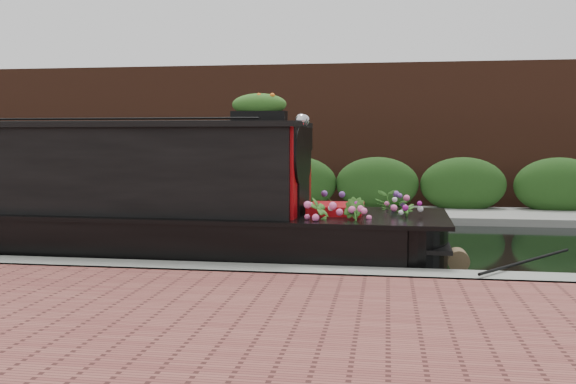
# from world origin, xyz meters

# --- Properties ---
(ground) EXTENTS (80.00, 80.00, 0.00)m
(ground) POSITION_xyz_m (0.00, 0.00, 0.00)
(ground) COLOR black
(ground) RESTS_ON ground
(near_bank_coping) EXTENTS (40.00, 0.60, 0.50)m
(near_bank_coping) POSITION_xyz_m (0.00, -3.30, 0.00)
(near_bank_coping) COLOR gray
(near_bank_coping) RESTS_ON ground
(far_bank_path) EXTENTS (40.00, 2.40, 0.34)m
(far_bank_path) POSITION_xyz_m (0.00, 4.20, 0.00)
(far_bank_path) COLOR gray
(far_bank_path) RESTS_ON ground
(far_hedge) EXTENTS (40.00, 1.10, 2.80)m
(far_hedge) POSITION_xyz_m (0.00, 5.10, 0.00)
(far_hedge) COLOR #1F4316
(far_hedge) RESTS_ON ground
(far_brick_wall) EXTENTS (40.00, 1.00, 8.00)m
(far_brick_wall) POSITION_xyz_m (0.00, 7.20, 0.00)
(far_brick_wall) COLOR #4D271A
(far_brick_wall) RESTS_ON ground
(narrowboat) EXTENTS (12.05, 2.35, 2.84)m
(narrowboat) POSITION_xyz_m (-2.92, -1.84, 0.84)
(narrowboat) COLOR black
(narrowboat) RESTS_ON ground
(rope_fender) EXTENTS (0.32, 0.36, 0.32)m
(rope_fender) POSITION_xyz_m (3.52, -1.84, 0.16)
(rope_fender) COLOR brown
(rope_fender) RESTS_ON ground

